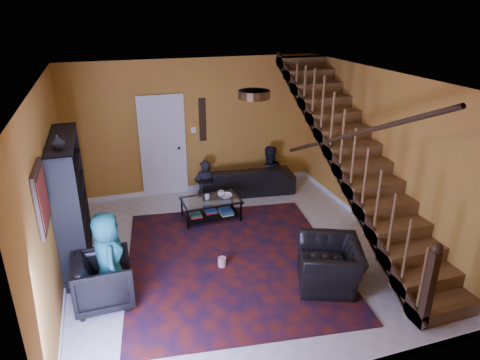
{
  "coord_description": "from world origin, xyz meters",
  "views": [
    {
      "loc": [
        -1.8,
        -5.75,
        3.77
      ],
      "look_at": [
        0.21,
        0.4,
        1.1
      ],
      "focal_mm": 32.0,
      "sensor_mm": 36.0,
      "label": 1
    }
  ],
  "objects_px": {
    "armchair_left": "(104,281)",
    "coffee_table": "(211,208)",
    "sofa": "(246,179)",
    "bookshelf": "(72,204)",
    "armchair_right": "(330,264)"
  },
  "relations": [
    {
      "from": "armchair_left",
      "to": "coffee_table",
      "type": "height_order",
      "value": "armchair_left"
    },
    {
      "from": "coffee_table",
      "to": "sofa",
      "type": "bearing_deg",
      "value": 44.19
    },
    {
      "from": "armchair_left",
      "to": "armchair_right",
      "type": "relative_size",
      "value": 0.79
    },
    {
      "from": "sofa",
      "to": "coffee_table",
      "type": "bearing_deg",
      "value": 51.53
    },
    {
      "from": "armchair_left",
      "to": "coffee_table",
      "type": "relative_size",
      "value": 0.71
    },
    {
      "from": "sofa",
      "to": "armchair_left",
      "type": "distance_m",
      "value": 4.23
    },
    {
      "from": "sofa",
      "to": "armchair_right",
      "type": "height_order",
      "value": "armchair_right"
    },
    {
      "from": "coffee_table",
      "to": "armchair_right",
      "type": "bearing_deg",
      "value": -65.68
    },
    {
      "from": "bookshelf",
      "to": "armchair_right",
      "type": "distance_m",
      "value": 3.94
    },
    {
      "from": "sofa",
      "to": "armchair_right",
      "type": "bearing_deg",
      "value": 98.41
    },
    {
      "from": "armchair_right",
      "to": "sofa",
      "type": "bearing_deg",
      "value": -157.3
    },
    {
      "from": "bookshelf",
      "to": "coffee_table",
      "type": "xyz_separation_m",
      "value": [
        2.33,
        0.67,
        -0.74
      ]
    },
    {
      "from": "bookshelf",
      "to": "coffee_table",
      "type": "height_order",
      "value": "bookshelf"
    },
    {
      "from": "armchair_left",
      "to": "armchair_right",
      "type": "bearing_deg",
      "value": -100.43
    },
    {
      "from": "bookshelf",
      "to": "armchair_left",
      "type": "distance_m",
      "value": 1.44
    }
  ]
}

